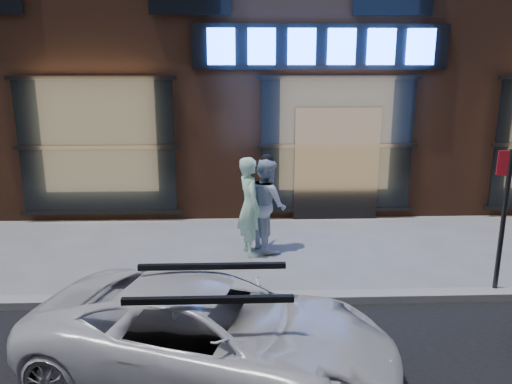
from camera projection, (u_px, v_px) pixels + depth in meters
ground at (387, 300)px, 7.08m from camera, size 90.00×90.00×0.00m
curb at (387, 296)px, 7.06m from camera, size 60.00×0.25×0.12m
man_bowtie at (250, 206)px, 8.63m from camera, size 0.57×0.72×1.74m
man_cap at (267, 204)px, 8.88m from camera, size 0.89×0.99×1.67m
white_suv at (212, 334)px, 5.16m from camera, size 4.21×2.81×1.07m
sign_post at (505, 210)px, 6.92m from camera, size 0.34×0.11×2.14m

